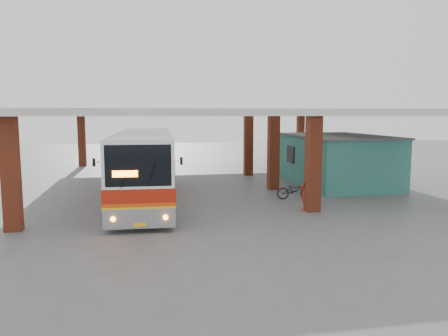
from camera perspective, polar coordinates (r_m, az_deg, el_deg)
name	(u,v)px	position (r m, az deg, el deg)	size (l,w,h in m)	color
ground	(234,201)	(22.45, 1.35, -4.30)	(90.00, 90.00, 0.00)	#515154
brick_columns	(240,150)	(27.30, 2.05, 2.35)	(20.10, 21.60, 4.35)	#9C3E22
canopy_roof	(221,113)	(28.48, -0.45, 7.24)	(21.00, 23.00, 0.30)	beige
shop_building	(337,160)	(28.42, 14.52, 1.08)	(5.20, 8.20, 3.11)	#296864
coach_bus	(145,165)	(22.52, -10.30, 0.40)	(3.30, 12.93, 3.73)	white
motorcycle	(295,190)	(23.02, 9.22, -2.88)	(0.64, 1.85, 0.97)	black
pedestrian	(306,191)	(20.62, 10.61, -3.00)	(0.63, 0.41, 1.73)	red
red_chair	(279,171)	(31.52, 7.23, -0.33)	(0.56, 0.56, 0.84)	red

